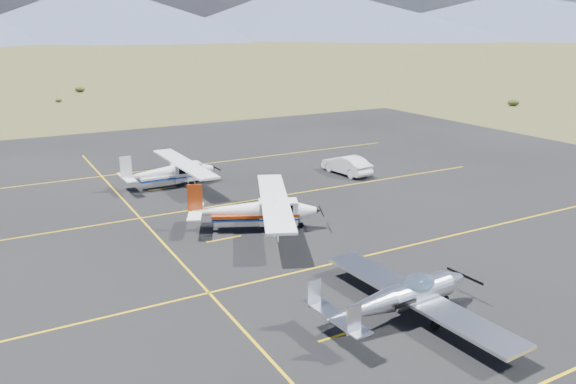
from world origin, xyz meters
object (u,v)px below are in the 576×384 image
object	(u,v)px
aircraft_low_wing	(403,296)
sedan	(347,165)
aircraft_cessna	(255,209)
aircraft_plain	(170,171)

from	to	relation	value
aircraft_low_wing	sedan	size ratio (longest dim) A/B	2.19
sedan	aircraft_cessna	bearing A→B (deg)	27.64
aircraft_cessna	aircraft_plain	xyz separation A→B (m)	(-1.38, 10.74, -0.08)
aircraft_cessna	aircraft_low_wing	bearing A→B (deg)	-63.17
aircraft_cessna	sedan	world-z (taller)	aircraft_cessna
aircraft_cessna	aircraft_plain	size ratio (longest dim) A/B	1.04
aircraft_cessna	sedan	size ratio (longest dim) A/B	2.36
aircraft_cessna	aircraft_plain	world-z (taller)	aircraft_cessna
aircraft_plain	sedan	size ratio (longest dim) A/B	2.28
aircraft_low_wing	sedan	distance (m)	22.15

